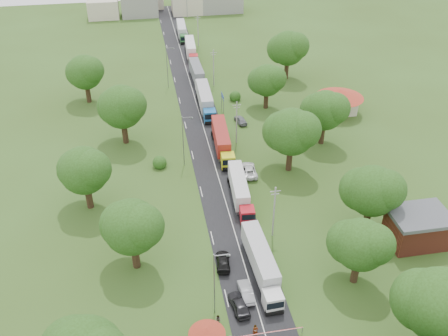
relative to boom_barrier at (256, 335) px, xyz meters
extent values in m
plane|color=#2F4717|center=(1.36, 25.00, -0.89)|extent=(260.00, 260.00, 0.00)
cube|color=black|center=(1.36, 45.00, -0.89)|extent=(8.00, 200.00, 0.04)
cylinder|color=red|center=(1.36, 0.00, 0.11)|extent=(9.00, 0.12, 0.12)
cylinder|color=slate|center=(5.86, 0.00, -0.39)|extent=(0.10, 0.10, 1.00)
cone|color=maroon|center=(-5.84, 0.00, 2.01)|extent=(4.40, 4.40, 1.10)
cylinder|color=slate|center=(6.56, 58.80, 1.11)|extent=(0.12, 0.12, 4.00)
cylinder|color=slate|center=(6.56, 61.20, 1.11)|extent=(0.12, 0.12, 4.00)
cube|color=navy|center=(6.56, 60.00, 2.71)|extent=(0.06, 3.00, 1.00)
cube|color=silver|center=(6.56, 60.00, 2.71)|extent=(0.07, 3.10, 0.06)
cylinder|color=gray|center=(6.86, 18.00, 3.61)|extent=(0.24, 0.24, 9.00)
cube|color=gray|center=(6.86, 18.00, 7.41)|extent=(1.60, 0.10, 0.10)
cube|color=gray|center=(6.86, 18.00, 6.91)|extent=(1.20, 0.10, 0.10)
cylinder|color=gray|center=(6.86, 46.00, 3.61)|extent=(0.24, 0.24, 9.00)
cube|color=gray|center=(6.86, 46.00, 7.41)|extent=(1.60, 0.10, 0.10)
cube|color=gray|center=(6.86, 46.00, 6.91)|extent=(1.20, 0.10, 0.10)
cylinder|color=gray|center=(6.86, 74.00, 3.61)|extent=(0.24, 0.24, 9.00)
cube|color=gray|center=(6.86, 74.00, 7.41)|extent=(1.60, 0.10, 0.10)
cube|color=gray|center=(6.86, 74.00, 6.91)|extent=(1.20, 0.10, 0.10)
cylinder|color=gray|center=(6.86, 102.00, 3.61)|extent=(0.24, 0.24, 9.00)
cube|color=gray|center=(6.86, 102.00, 7.41)|extent=(1.60, 0.10, 0.10)
cube|color=gray|center=(6.86, 102.00, 6.91)|extent=(1.20, 0.10, 0.10)
cylinder|color=gray|center=(6.86, 130.00, 3.61)|extent=(0.24, 0.24, 9.00)
cylinder|color=slate|center=(-4.14, 5.00, 4.11)|extent=(0.16, 0.16, 10.00)
cube|color=slate|center=(-3.24, 5.00, 8.81)|extent=(1.80, 0.10, 0.10)
cube|color=slate|center=(-2.44, 5.00, 8.66)|extent=(0.50, 0.22, 0.15)
cylinder|color=slate|center=(-4.14, 40.00, 4.11)|extent=(0.16, 0.16, 10.00)
cube|color=slate|center=(-3.24, 40.00, 8.81)|extent=(1.80, 0.10, 0.10)
cube|color=slate|center=(-2.44, 40.00, 8.66)|extent=(0.50, 0.22, 0.15)
cylinder|color=slate|center=(-4.14, 75.00, 4.11)|extent=(0.16, 0.16, 10.00)
cube|color=slate|center=(-3.24, 75.00, 8.81)|extent=(1.80, 0.10, 0.10)
cube|color=slate|center=(-2.44, 75.00, 8.66)|extent=(0.50, 0.22, 0.15)
sphere|color=#213D10|center=(19.36, -5.00, 6.96)|extent=(8.40, 8.40, 8.40)
sphere|color=#213D10|center=(18.16, -3.50, 6.36)|extent=(7.20, 7.20, 7.20)
cylinder|color=#382616|center=(15.36, 7.00, 1.03)|extent=(1.04, 1.04, 3.85)
sphere|color=#213D10|center=(15.36, 7.00, 5.71)|extent=(7.00, 7.00, 7.00)
sphere|color=#213D10|center=(16.61, 6.00, 6.46)|extent=(5.50, 5.50, 5.50)
sphere|color=#213D10|center=(14.36, 8.25, 5.21)|extent=(6.00, 6.00, 6.00)
cylinder|color=#382616|center=(21.36, 17.00, 1.21)|extent=(1.08, 1.08, 4.20)
sphere|color=#213D10|center=(21.36, 17.00, 6.33)|extent=(7.70, 7.70, 7.70)
sphere|color=#213D10|center=(22.73, 15.90, 7.16)|extent=(6.05, 6.05, 6.05)
sphere|color=#213D10|center=(20.26, 18.38, 5.78)|extent=(6.60, 6.60, 6.60)
cylinder|color=#382616|center=(14.36, 35.00, 1.38)|extent=(1.12, 1.12, 4.55)
sphere|color=#213D10|center=(14.36, 35.00, 6.96)|extent=(8.40, 8.40, 8.40)
sphere|color=#213D10|center=(15.86, 33.80, 7.86)|extent=(6.60, 6.60, 6.60)
sphere|color=#213D10|center=(13.16, 36.50, 6.36)|extent=(7.20, 7.20, 7.20)
cylinder|color=#382616|center=(23.36, 43.00, 1.21)|extent=(1.08, 1.08, 4.20)
sphere|color=#213D10|center=(23.36, 43.00, 6.33)|extent=(7.70, 7.70, 7.70)
sphere|color=#213D10|center=(24.73, 41.90, 7.16)|extent=(6.05, 6.05, 6.05)
sphere|color=#213D10|center=(22.26, 44.38, 5.78)|extent=(6.60, 6.60, 6.60)
cylinder|color=#382616|center=(16.36, 60.00, 1.03)|extent=(1.04, 1.04, 3.85)
sphere|color=#213D10|center=(16.36, 60.00, 5.71)|extent=(7.00, 7.00, 7.00)
sphere|color=#213D10|center=(17.61, 59.00, 6.46)|extent=(5.50, 5.50, 5.50)
sphere|color=#213D10|center=(15.36, 61.25, 5.21)|extent=(6.00, 6.00, 6.00)
cylinder|color=#382616|center=(25.36, 75.00, 1.38)|extent=(1.12, 1.12, 4.55)
sphere|color=#213D10|center=(25.36, 75.00, 6.96)|extent=(8.40, 8.40, 8.40)
sphere|color=#213D10|center=(26.86, 73.80, 7.86)|extent=(6.60, 6.60, 6.60)
sphere|color=#213D10|center=(24.16, 76.50, 6.36)|extent=(7.20, 7.20, 7.20)
cylinder|color=#382616|center=(-13.64, 15.00, 1.21)|extent=(1.08, 1.08, 4.20)
sphere|color=#213D10|center=(-13.64, 15.00, 6.33)|extent=(7.70, 7.70, 7.70)
sphere|color=#213D10|center=(-12.27, 13.90, 7.16)|extent=(6.05, 6.05, 6.05)
sphere|color=#213D10|center=(-14.74, 16.38, 5.78)|extent=(6.60, 6.60, 6.60)
cylinder|color=#382616|center=(-20.64, 30.00, 1.21)|extent=(1.08, 1.08, 4.20)
sphere|color=#213D10|center=(-20.64, 30.00, 6.33)|extent=(7.70, 7.70, 7.70)
sphere|color=#213D10|center=(-19.27, 28.90, 7.16)|extent=(6.05, 6.05, 6.05)
sphere|color=#213D10|center=(-21.74, 31.38, 5.78)|extent=(6.60, 6.60, 6.60)
cylinder|color=#382616|center=(-14.64, 50.00, 1.38)|extent=(1.12, 1.12, 4.55)
sphere|color=#213D10|center=(-14.64, 50.00, 6.96)|extent=(8.40, 8.40, 8.40)
sphere|color=#213D10|center=(-13.14, 48.80, 7.86)|extent=(6.60, 6.60, 6.60)
sphere|color=#213D10|center=(-15.84, 51.50, 6.36)|extent=(7.20, 7.20, 7.20)
cylinder|color=#382616|center=(-22.64, 70.00, 1.21)|extent=(1.08, 1.08, 4.20)
sphere|color=#213D10|center=(-22.64, 70.00, 6.33)|extent=(7.70, 7.70, 7.70)
sphere|color=#213D10|center=(-21.27, 68.90, 7.16)|extent=(6.05, 6.05, 6.05)
sphere|color=#213D10|center=(-23.74, 71.38, 5.78)|extent=(6.60, 6.60, 6.60)
cube|color=maroon|center=(27.36, 13.00, 1.41)|extent=(8.00, 6.00, 4.60)
cube|color=#47494F|center=(27.36, 13.00, 4.01)|extent=(8.60, 6.60, 0.60)
cube|color=beige|center=(31.36, 55.00, 1.11)|extent=(7.00, 5.00, 4.00)
cone|color=maroon|center=(31.36, 55.00, 4.01)|extent=(10.08, 10.08, 1.80)
cube|color=gray|center=(-8.64, 135.00, 2.61)|extent=(12.00, 8.00, 7.00)
cube|color=beige|center=(7.36, 135.00, 2.11)|extent=(10.00, 8.00, 6.00)
cube|color=gray|center=(19.36, 135.00, 3.11)|extent=(14.00, 8.00, 8.00)
cube|color=beige|center=(-20.64, 135.00, 2.11)|extent=(10.00, 8.00, 6.00)
cube|color=silver|center=(3.23, 4.27, 0.63)|extent=(2.45, 2.45, 2.46)
cube|color=black|center=(3.23, 3.08, 0.98)|extent=(2.26, 0.11, 1.08)
cube|color=slate|center=(3.23, 3.14, -0.35)|extent=(2.17, 0.33, 0.34)
cube|color=slate|center=(3.23, 11.15, -0.15)|extent=(2.69, 11.39, 0.30)
cube|color=#AEAFB3|center=(3.23, 11.45, 1.62)|extent=(2.90, 11.69, 2.95)
cylinder|color=black|center=(3.23, 3.38, -0.40)|extent=(2.31, 0.98, 0.98)
cylinder|color=black|center=(3.23, 5.15, -0.40)|extent=(2.31, 0.98, 0.98)
cylinder|color=black|center=(3.23, 14.60, -0.40)|extent=(2.31, 0.98, 0.98)
cylinder|color=black|center=(3.23, 16.07, -0.40)|extent=(2.31, 0.98, 0.98)
cube|color=#A9131E|center=(3.74, 21.83, 0.54)|extent=(2.37, 2.37, 2.31)
cube|color=black|center=(3.74, 20.71, 0.87)|extent=(2.13, 0.16, 1.02)
cube|color=slate|center=(3.74, 20.77, -0.38)|extent=(2.05, 0.39, 0.32)
cube|color=slate|center=(3.74, 28.31, -0.20)|extent=(2.84, 10.77, 0.28)
cube|color=silver|center=(3.74, 28.59, 1.47)|extent=(3.05, 11.06, 2.78)
cylinder|color=black|center=(3.74, 21.00, -0.43)|extent=(2.18, 0.93, 0.93)
cylinder|color=black|center=(3.74, 22.67, -0.43)|extent=(2.18, 0.93, 0.93)
cylinder|color=black|center=(3.74, 31.55, -0.43)|extent=(2.18, 0.93, 0.93)
cylinder|color=black|center=(3.74, 32.94, -0.43)|extent=(2.18, 0.93, 0.93)
cube|color=#C1C617|center=(3.58, 37.49, 0.67)|extent=(2.57, 2.57, 2.53)
cube|color=black|center=(3.58, 36.27, 1.03)|extent=(2.32, 0.16, 1.11)
cube|color=slate|center=(3.58, 36.33, -0.34)|extent=(2.23, 0.39, 0.35)
cube|color=slate|center=(3.58, 44.56, -0.13)|extent=(3.03, 11.74, 0.30)
cube|color=maroon|center=(3.58, 44.86, 1.68)|extent=(3.25, 12.05, 3.03)
cylinder|color=black|center=(3.58, 36.58, -0.39)|extent=(2.37, 1.01, 1.01)
cylinder|color=black|center=(3.58, 38.40, -0.39)|extent=(2.37, 1.01, 1.01)
cylinder|color=black|center=(3.58, 48.10, -0.39)|extent=(2.37, 1.01, 1.01)
cylinder|color=black|center=(3.58, 49.61, -0.39)|extent=(2.37, 1.01, 1.01)
cube|color=#195A9B|center=(2.99, 55.31, 0.71)|extent=(2.56, 2.56, 2.59)
cube|color=black|center=(2.99, 54.06, 1.08)|extent=(2.38, 0.09, 1.14)
cube|color=slate|center=(2.99, 54.12, -0.32)|extent=(2.29, 0.32, 0.36)
cube|color=slate|center=(2.99, 62.57, -0.11)|extent=(2.74, 11.98, 0.31)
cube|color=#A3A2A7|center=(2.99, 62.88, 1.75)|extent=(2.96, 12.30, 3.11)
cylinder|color=black|center=(2.99, 54.38, -0.37)|extent=(2.44, 1.04, 1.04)
cylinder|color=black|center=(2.99, 56.25, -0.37)|extent=(2.44, 1.04, 1.04)
cylinder|color=black|center=(2.99, 66.19, -0.37)|extent=(2.44, 1.04, 1.04)
cylinder|color=black|center=(2.99, 67.75, -0.37)|extent=(2.44, 1.04, 1.04)
cube|color=#B5B5B5|center=(3.20, 71.14, 0.58)|extent=(2.32, 2.32, 2.38)
cube|color=black|center=(3.20, 69.99, 0.92)|extent=(2.19, 0.06, 1.05)
cube|color=slate|center=(3.20, 70.05, -0.37)|extent=(2.10, 0.29, 0.33)
cube|color=slate|center=(3.20, 77.81, -0.18)|extent=(2.38, 10.98, 0.29)
cube|color=#5C5F63|center=(3.20, 78.09, 1.54)|extent=(2.57, 11.27, 2.86)
cylinder|color=black|center=(3.20, 70.29, -0.42)|extent=(2.24, 0.95, 0.95)
cylinder|color=black|center=(3.20, 72.00, -0.42)|extent=(2.24, 0.95, 0.95)
cylinder|color=black|center=(3.20, 81.14, -0.42)|extent=(2.24, 0.95, 0.95)
cylinder|color=black|center=(3.20, 82.57, -0.42)|extent=(2.24, 0.95, 0.95)
cube|color=#AC1A1D|center=(3.74, 88.25, 0.59)|extent=(2.42, 2.42, 2.38)
cube|color=black|center=(3.74, 87.10, 0.92)|extent=(2.19, 0.15, 1.05)
cube|color=slate|center=(3.74, 87.16, -0.37)|extent=(2.11, 0.37, 0.33)
cube|color=slate|center=(3.74, 94.93, -0.18)|extent=(2.83, 11.07, 0.29)
cube|color=silver|center=(3.74, 95.21, 1.54)|extent=(3.03, 11.37, 2.86)
cylinder|color=black|center=(3.74, 87.40, -0.41)|extent=(2.24, 0.95, 0.95)
cylinder|color=black|center=(3.74, 89.11, -0.41)|extent=(2.24, 0.95, 0.95)
cylinder|color=black|center=(3.74, 98.26, -0.41)|extent=(2.24, 0.95, 0.95)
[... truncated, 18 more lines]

